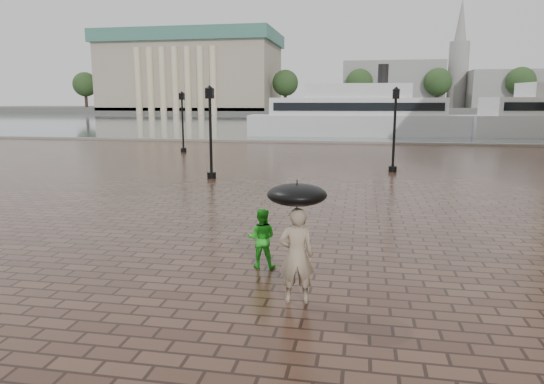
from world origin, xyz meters
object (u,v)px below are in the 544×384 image
Objects in this scene: street_lamps at (254,126)px; adult_pedestrian at (296,255)px; child_pedestrian at (262,238)px; ferry_near at (356,115)px.

street_lamps is 20.32m from adult_pedestrian.
street_lamps reaches higher than child_pedestrian.
adult_pedestrian is 47.08m from ferry_near.
street_lamps is 18.33m from child_pedestrian.
ferry_near is (1.40, 45.25, 1.66)m from child_pedestrian.
ferry_near is (0.36, 47.06, 1.43)m from adult_pedestrian.
street_lamps reaches higher than adult_pedestrian.
ferry_near is at bearing -101.98° from adult_pedestrian.
street_lamps is at bearing -86.76° from adult_pedestrian.
adult_pedestrian is 0.08× the size of ferry_near.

